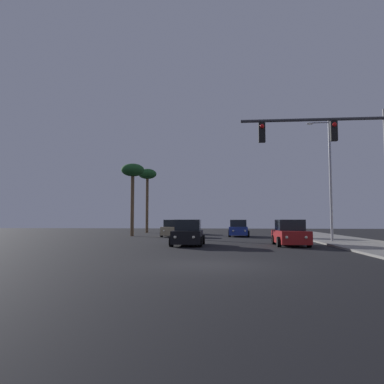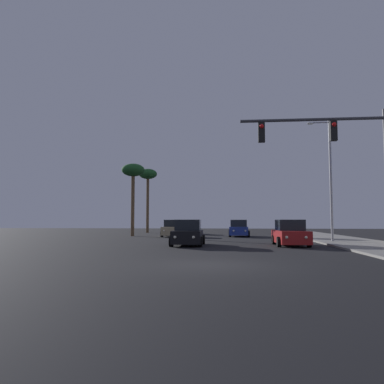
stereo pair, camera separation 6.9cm
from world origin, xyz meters
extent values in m
plane|color=black|center=(0.00, 0.00, 0.00)|extent=(120.00, 120.00, 0.00)
cube|color=gray|center=(9.50, 10.00, 0.06)|extent=(5.00, 60.00, 0.12)
cube|color=maroon|center=(4.56, 10.76, 0.58)|extent=(1.94, 4.26, 0.80)
cube|color=black|center=(4.56, 10.91, 1.33)|extent=(1.66, 2.05, 0.70)
cylinder|color=black|center=(3.66, 9.46, 0.32)|extent=(0.24, 0.64, 0.64)
cylinder|color=black|center=(5.46, 9.46, 0.32)|extent=(0.24, 0.64, 0.64)
cylinder|color=black|center=(3.66, 12.07, 0.32)|extent=(0.24, 0.64, 0.64)
cylinder|color=black|center=(5.46, 12.07, 0.32)|extent=(0.24, 0.64, 0.64)
sphere|color=#F2EACC|center=(4.00, 8.64, 0.63)|extent=(0.18, 0.18, 0.18)
sphere|color=#F2EACC|center=(5.12, 8.64, 0.63)|extent=(0.18, 0.18, 0.18)
cube|color=tan|center=(-4.97, 23.58, 0.58)|extent=(1.81, 4.20, 0.80)
cube|color=black|center=(-4.97, 23.73, 1.33)|extent=(1.60, 2.00, 0.70)
cylinder|color=black|center=(-5.87, 22.28, 0.32)|extent=(0.24, 0.64, 0.64)
cylinder|color=black|center=(-4.07, 22.28, 0.32)|extent=(0.24, 0.64, 0.64)
cylinder|color=black|center=(-5.87, 24.88, 0.32)|extent=(0.24, 0.64, 0.64)
cylinder|color=black|center=(-4.07, 24.88, 0.32)|extent=(0.24, 0.64, 0.64)
sphere|color=#F2EACC|center=(-5.53, 21.46, 0.63)|extent=(0.18, 0.18, 0.18)
sphere|color=#F2EACC|center=(-4.41, 21.46, 0.63)|extent=(0.18, 0.18, 0.18)
cube|color=navy|center=(1.64, 24.17, 0.58)|extent=(1.95, 4.26, 0.80)
cube|color=black|center=(1.64, 24.32, 1.33)|extent=(1.67, 2.06, 0.70)
cylinder|color=black|center=(0.74, 22.87, 0.32)|extent=(0.24, 0.64, 0.64)
cylinder|color=black|center=(2.54, 22.87, 0.32)|extent=(0.24, 0.64, 0.64)
cylinder|color=black|center=(0.74, 25.47, 0.32)|extent=(0.24, 0.64, 0.64)
cylinder|color=black|center=(2.54, 25.47, 0.32)|extent=(0.24, 0.64, 0.64)
sphere|color=#F2EACC|center=(1.09, 22.05, 0.63)|extent=(0.18, 0.18, 0.18)
sphere|color=#F2EACC|center=(2.20, 22.05, 0.63)|extent=(0.18, 0.18, 0.18)
cube|color=silver|center=(-4.93, 30.89, 0.58)|extent=(1.96, 4.27, 0.80)
cube|color=black|center=(-4.93, 31.04, 1.33)|extent=(1.68, 2.06, 0.70)
cylinder|color=black|center=(-5.83, 29.59, 0.32)|extent=(0.24, 0.64, 0.64)
cylinder|color=black|center=(-4.03, 29.59, 0.32)|extent=(0.24, 0.64, 0.64)
cylinder|color=black|center=(-5.83, 32.19, 0.32)|extent=(0.24, 0.64, 0.64)
cylinder|color=black|center=(-4.03, 32.19, 0.32)|extent=(0.24, 0.64, 0.64)
sphere|color=#F2EACC|center=(-5.48, 28.77, 0.63)|extent=(0.18, 0.18, 0.18)
sphere|color=#F2EACC|center=(-4.37, 28.77, 0.63)|extent=(0.18, 0.18, 0.18)
cube|color=black|center=(-2.05, 10.43, 0.58)|extent=(1.90, 4.24, 0.80)
cube|color=black|center=(-2.05, 10.58, 1.33)|extent=(1.65, 2.04, 0.70)
cylinder|color=black|center=(-2.95, 9.13, 0.32)|extent=(0.24, 0.64, 0.64)
cylinder|color=black|center=(-1.15, 9.13, 0.32)|extent=(0.24, 0.64, 0.64)
cylinder|color=black|center=(-2.95, 11.73, 0.32)|extent=(0.24, 0.64, 0.64)
cylinder|color=black|center=(-1.15, 11.73, 0.32)|extent=(0.24, 0.64, 0.64)
sphere|color=#F2EACC|center=(-2.61, 8.31, 0.63)|extent=(0.18, 0.18, 0.18)
sphere|color=#F2EACC|center=(-1.49, 8.31, 0.63)|extent=(0.18, 0.18, 0.18)
cylinder|color=#38383D|center=(4.38, 3.22, 6.22)|extent=(6.43, 0.14, 0.14)
cube|color=black|center=(5.34, 3.22, 5.67)|extent=(0.30, 0.24, 0.90)
sphere|color=red|center=(5.34, 3.08, 5.94)|extent=(0.20, 0.20, 0.20)
cube|color=black|center=(2.13, 3.22, 5.67)|extent=(0.30, 0.24, 0.90)
sphere|color=red|center=(2.13, 3.08, 5.94)|extent=(0.20, 0.20, 0.20)
cylinder|color=#99999E|center=(8.18, 14.45, 4.62)|extent=(0.18, 0.18, 9.00)
cylinder|color=#99999E|center=(7.48, 14.45, 8.97)|extent=(1.40, 0.10, 0.10)
ellipsoid|color=silver|center=(6.78, 14.45, 8.92)|extent=(0.50, 0.24, 0.20)
cylinder|color=brown|center=(-9.87, 34.00, 3.61)|extent=(0.36, 0.36, 7.22)
ellipsoid|color=#1E5123|center=(-9.87, 34.00, 7.70)|extent=(2.40, 2.40, 1.32)
cylinder|color=brown|center=(-9.26, 24.00, 3.19)|extent=(0.36, 0.36, 6.39)
ellipsoid|color=#1E5123|center=(-9.26, 24.00, 6.87)|extent=(2.40, 2.40, 1.32)
camera|label=1|loc=(0.50, -13.97, 1.65)|focal=35.00mm
camera|label=2|loc=(0.56, -13.97, 1.65)|focal=35.00mm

